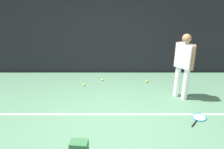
{
  "coord_description": "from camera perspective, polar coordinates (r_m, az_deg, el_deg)",
  "views": [
    {
      "loc": [
        0.01,
        -4.43,
        3.06
      ],
      "look_at": [
        0.0,
        0.4,
        1.0
      ],
      "focal_mm": 38.77,
      "sensor_mm": 36.0,
      "label": 1
    }
  ],
  "objects": [
    {
      "name": "tennis_racket",
      "position": [
        5.89,
        19.88,
        -9.61
      ],
      "size": [
        0.51,
        0.6,
        0.03
      ],
      "rotation": [
        0.0,
        0.0,
        0.93
      ],
      "color": "black",
      "rests_on": "ground"
    },
    {
      "name": "tennis_ball_near_player",
      "position": [
        7.32,
        8.37,
        -1.59
      ],
      "size": [
        0.07,
        0.07,
        0.07
      ],
      "primitive_type": "sphere",
      "color": "#CCE033",
      "rests_on": "ground"
    },
    {
      "name": "court_line",
      "position": [
        5.69,
        -0.0,
        -9.36
      ],
      "size": [
        9.0,
        0.05,
        0.0
      ],
      "primitive_type": "cube",
      "color": "white",
      "rests_on": "ground"
    },
    {
      "name": "ground_plane",
      "position": [
        5.38,
        -0.01,
        -11.55
      ],
      "size": [
        12.0,
        12.0,
        0.0
      ],
      "primitive_type": "plane",
      "color": "#4C7556"
    },
    {
      "name": "tennis_ball_by_fence",
      "position": [
        7.06,
        -6.52,
        -2.45
      ],
      "size": [
        0.07,
        0.07,
        0.07
      ],
      "primitive_type": "sphere",
      "color": "#CCE033",
      "rests_on": "ground"
    },
    {
      "name": "back_fence",
      "position": [
        7.66,
        0.05,
        8.79
      ],
      "size": [
        10.0,
        0.1,
        2.33
      ],
      "primitive_type": "cube",
      "color": "black",
      "rests_on": "ground"
    },
    {
      "name": "tennis_player",
      "position": [
        6.28,
        16.69,
        2.64
      ],
      "size": [
        0.44,
        0.43,
        1.7
      ],
      "rotation": [
        0.0,
        0.0,
        -0.75
      ],
      "color": "white",
      "rests_on": "ground"
    },
    {
      "name": "tennis_ball_far_left",
      "position": [
        7.34,
        -2.14,
        -1.26
      ],
      "size": [
        0.07,
        0.07,
        0.07
      ],
      "primitive_type": "sphere",
      "color": "#CCE033",
      "rests_on": "ground"
    }
  ]
}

